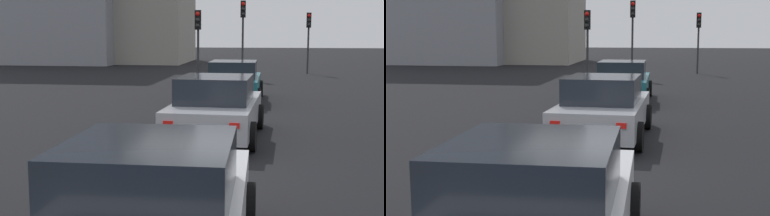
{
  "view_description": "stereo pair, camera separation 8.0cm",
  "coord_description": "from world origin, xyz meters",
  "views": [
    {
      "loc": [
        -9.49,
        -1.25,
        2.48
      ],
      "look_at": [
        -1.17,
        0.02,
        1.28
      ],
      "focal_mm": 49.5,
      "sensor_mm": 36.0,
      "label": 1
    },
    {
      "loc": [
        -9.48,
        -1.32,
        2.48
      ],
      "look_at": [
        -1.17,
        0.02,
        1.28
      ],
      "focal_mm": 49.5,
      "sensor_mm": 36.0,
      "label": 2
    }
  ],
  "objects": [
    {
      "name": "car_teal_lead",
      "position": [
        9.81,
        0.14,
        0.72
      ],
      "size": [
        4.59,
        2.07,
        1.47
      ],
      "rotation": [
        0.0,
        0.0,
        -0.0
      ],
      "color": "#19606B",
      "rests_on": "ground_plane"
    },
    {
      "name": "traffic_light_near_right",
      "position": [
        19.53,
        0.38,
        3.01
      ],
      "size": [
        0.32,
        0.29,
        4.19
      ],
      "rotation": [
        0.0,
        0.0,
        3.22
      ],
      "color": "#2D2D30",
      "rests_on": "ground_plane"
    },
    {
      "name": "traffic_light_near_left",
      "position": [
        23.45,
        -3.36,
        2.66
      ],
      "size": [
        0.32,
        0.29,
        3.68
      ],
      "rotation": [
        0.0,
        0.0,
        3.1
      ],
      "color": "#2D2D30",
      "rests_on": "ground_plane"
    },
    {
      "name": "car_silver_second",
      "position": [
        2.82,
        0.04,
        0.72
      ],
      "size": [
        4.48,
        2.18,
        1.49
      ],
      "rotation": [
        0.0,
        0.0,
        -0.04
      ],
      "color": "#A8AAB2",
      "rests_on": "ground_plane"
    },
    {
      "name": "ground_plane",
      "position": [
        0.0,
        0.0,
        -0.1
      ],
      "size": [
        160.0,
        160.0,
        0.2
      ],
      "primitive_type": "cube",
      "color": "black"
    },
    {
      "name": "traffic_light_far_left",
      "position": [
        15.21,
        2.23,
        2.55
      ],
      "size": [
        0.32,
        0.28,
        3.53
      ],
      "rotation": [
        0.0,
        0.0,
        3.12
      ],
      "color": "#2D2D30",
      "rests_on": "ground_plane"
    },
    {
      "name": "car_white_third",
      "position": [
        -4.46,
        -0.08,
        0.71
      ],
      "size": [
        4.22,
        2.1,
        1.45
      ],
      "rotation": [
        0.0,
        0.0,
        0.02
      ],
      "color": "silver",
      "rests_on": "ground_plane"
    }
  ]
}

